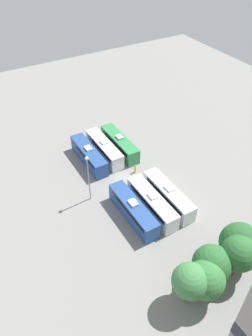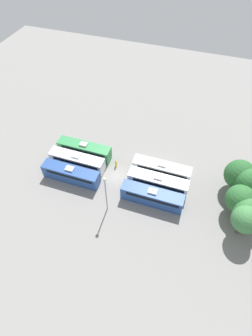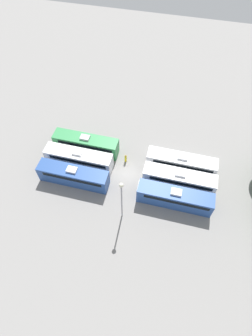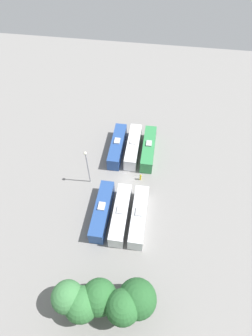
{
  "view_description": "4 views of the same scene",
  "coord_description": "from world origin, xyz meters",
  "px_view_note": "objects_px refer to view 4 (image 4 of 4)",
  "views": [
    {
      "loc": [
        22.31,
        38.2,
        40.15
      ],
      "look_at": [
        -0.38,
        -0.61,
        2.2
      ],
      "focal_mm": 35.0,
      "sensor_mm": 36.0,
      "label": 1
    },
    {
      "loc": [
        30.51,
        12.36,
        41.5
      ],
      "look_at": [
        -0.55,
        1.91,
        2.72
      ],
      "focal_mm": 28.0,
      "sensor_mm": 36.0,
      "label": 2
    },
    {
      "loc": [
        24.21,
        5.84,
        36.67
      ],
      "look_at": [
        -0.02,
        -0.25,
        1.64
      ],
      "focal_mm": 28.0,
      "sensor_mm": 36.0,
      "label": 3
    },
    {
      "loc": [
        -4.28,
        30.96,
        44.15
      ],
      "look_at": [
        0.57,
        -1.62,
        2.41
      ],
      "focal_mm": 28.0,
      "sensor_mm": 36.0,
      "label": 4
    }
  ],
  "objects_px": {
    "bus_4": "(121,214)",
    "tree_1": "(123,307)",
    "light_pole": "(87,163)",
    "worker_person": "(141,177)",
    "bus_1": "(133,146)",
    "bus_2": "(117,146)",
    "tree_3": "(82,304)",
    "tree_2": "(99,297)",
    "bus_5": "(102,211)",
    "bus_3": "(139,216)",
    "bus_0": "(148,148)",
    "tree_0": "(137,299)",
    "tree_4": "(67,297)"
  },
  "relations": [
    {
      "from": "tree_1",
      "to": "bus_1",
      "type": "bearing_deg",
      "value": -85.08
    },
    {
      "from": "bus_0",
      "to": "bus_3",
      "type": "xyz_separation_m",
      "value": [
        0.16,
        16.78,
        0.0
      ]
    },
    {
      "from": "bus_5",
      "to": "tree_4",
      "type": "height_order",
      "value": "tree_4"
    },
    {
      "from": "bus_1",
      "to": "tree_3",
      "type": "height_order",
      "value": "tree_3"
    },
    {
      "from": "tree_0",
      "to": "tree_2",
      "type": "bearing_deg",
      "value": 5.61
    },
    {
      "from": "bus_0",
      "to": "tree_4",
      "type": "distance_m",
      "value": 33.35
    },
    {
      "from": "light_pole",
      "to": "tree_2",
      "type": "distance_m",
      "value": 23.14
    },
    {
      "from": "bus_2",
      "to": "tree_0",
      "type": "xyz_separation_m",
      "value": [
        -8.07,
        30.59,
        2.43
      ]
    },
    {
      "from": "bus_1",
      "to": "worker_person",
      "type": "height_order",
      "value": "bus_1"
    },
    {
      "from": "light_pole",
      "to": "bus_4",
      "type": "bearing_deg",
      "value": 135.35
    },
    {
      "from": "bus_2",
      "to": "worker_person",
      "type": "bearing_deg",
      "value": 130.24
    },
    {
      "from": "worker_person",
      "to": "tree_2",
      "type": "xyz_separation_m",
      "value": [
        3.28,
        23.99,
        3.0
      ]
    },
    {
      "from": "bus_2",
      "to": "light_pole",
      "type": "relative_size",
      "value": 1.27
    },
    {
      "from": "bus_3",
      "to": "bus_5",
      "type": "bearing_deg",
      "value": -1.12
    },
    {
      "from": "tree_0",
      "to": "bus_2",
      "type": "bearing_deg",
      "value": -75.23
    },
    {
      "from": "bus_2",
      "to": "bus_3",
      "type": "relative_size",
      "value": 1.0
    },
    {
      "from": "bus_0",
      "to": "tree_2",
      "type": "relative_size",
      "value": 1.79
    },
    {
      "from": "worker_person",
      "to": "tree_0",
      "type": "bearing_deg",
      "value": 94.96
    },
    {
      "from": "tree_4",
      "to": "bus_3",
      "type": "bearing_deg",
      "value": -118.33
    },
    {
      "from": "tree_0",
      "to": "tree_1",
      "type": "distance_m",
      "value": 2.39
    },
    {
      "from": "bus_3",
      "to": "tree_0",
      "type": "relative_size",
      "value": 1.66
    },
    {
      "from": "bus_3",
      "to": "tree_1",
      "type": "bearing_deg",
      "value": 88.31
    },
    {
      "from": "bus_3",
      "to": "tree_0",
      "type": "bearing_deg",
      "value": 95.38
    },
    {
      "from": "tree_3",
      "to": "tree_4",
      "type": "relative_size",
      "value": 0.93
    },
    {
      "from": "tree_2",
      "to": "tree_4",
      "type": "relative_size",
      "value": 0.94
    },
    {
      "from": "tree_0",
      "to": "tree_1",
      "type": "height_order",
      "value": "tree_1"
    },
    {
      "from": "bus_2",
      "to": "tree_3",
      "type": "distance_m",
      "value": 32.47
    },
    {
      "from": "worker_person",
      "to": "tree_1",
      "type": "bearing_deg",
      "value": 90.58
    },
    {
      "from": "bus_3",
      "to": "tree_3",
      "type": "relative_size",
      "value": 1.81
    },
    {
      "from": "bus_2",
      "to": "bus_3",
      "type": "distance_m",
      "value": 17.84
    },
    {
      "from": "bus_2",
      "to": "tree_1",
      "type": "xyz_separation_m",
      "value": [
        -6.28,
        32.05,
        3.05
      ]
    },
    {
      "from": "bus_5",
      "to": "bus_3",
      "type": "bearing_deg",
      "value": 178.88
    },
    {
      "from": "bus_4",
      "to": "bus_3",
      "type": "bearing_deg",
      "value": -178.66
    },
    {
      "from": "bus_1",
      "to": "bus_5",
      "type": "height_order",
      "value": "same"
    },
    {
      "from": "bus_1",
      "to": "worker_person",
      "type": "relative_size",
      "value": 6.38
    },
    {
      "from": "tree_1",
      "to": "tree_2",
      "type": "height_order",
      "value": "tree_1"
    },
    {
      "from": "bus_1",
      "to": "tree_4",
      "type": "distance_m",
      "value": 32.75
    },
    {
      "from": "bus_4",
      "to": "tree_1",
      "type": "height_order",
      "value": "tree_1"
    },
    {
      "from": "tree_3",
      "to": "tree_0",
      "type": "bearing_deg",
      "value": -166.57
    },
    {
      "from": "bus_0",
      "to": "bus_5",
      "type": "bearing_deg",
      "value": 67.38
    },
    {
      "from": "bus_4",
      "to": "tree_0",
      "type": "xyz_separation_m",
      "value": [
        -4.64,
        14.0,
        2.43
      ]
    },
    {
      "from": "bus_0",
      "to": "bus_5",
      "type": "xyz_separation_m",
      "value": [
        6.94,
        16.65,
        0.0
      ]
    },
    {
      "from": "bus_2",
      "to": "tree_4",
      "type": "relative_size",
      "value": 1.67
    },
    {
      "from": "bus_0",
      "to": "light_pole",
      "type": "bearing_deg",
      "value": 40.36
    },
    {
      "from": "tree_4",
      "to": "bus_5",
      "type": "bearing_deg",
      "value": -95.54
    },
    {
      "from": "bus_2",
      "to": "bus_3",
      "type": "bearing_deg",
      "value": 112.2
    },
    {
      "from": "bus_3",
      "to": "tree_4",
      "type": "xyz_separation_m",
      "value": [
        8.28,
        15.35,
        2.89
      ]
    },
    {
      "from": "tree_1",
      "to": "tree_2",
      "type": "relative_size",
      "value": 1.12
    },
    {
      "from": "tree_3",
      "to": "bus_4",
      "type": "bearing_deg",
      "value": -100.42
    },
    {
      "from": "bus_3",
      "to": "tree_1",
      "type": "distance_m",
      "value": 15.84
    }
  ]
}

